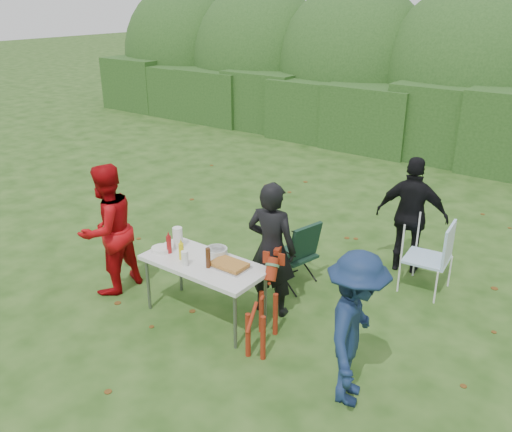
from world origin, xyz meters
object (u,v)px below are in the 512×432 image
Objects in this scene: folding_table at (204,266)px; mustard_bottle at (181,251)px; person_black_puffy at (412,216)px; person_cook at (272,249)px; ketchup_bottle at (169,245)px; child at (355,329)px; beer_bottle at (208,258)px; paper_towel_roll at (178,237)px; camping_chair at (293,251)px; lawn_chair at (427,256)px; person_red_jacket at (108,229)px; dog at (262,309)px.

folding_table is 7.50× the size of mustard_bottle.
person_cook is at bearing 53.35° from person_black_puffy.
person_cook reaches higher than ketchup_bottle.
person_black_puffy is 3.31m from ketchup_bottle.
child is 1.94m from beer_bottle.
paper_towel_roll is (-0.26, 0.21, 0.03)m from mustard_bottle.
lawn_chair is at bearing -136.06° from camping_chair.
person_cook is at bearing 116.68° from camping_chair.
lawn_chair is 2.89m from beer_bottle.
person_red_jacket is at bearing 54.51° from camping_chair.
person_red_jacket is (-1.98, -0.80, 0.02)m from person_cook.
person_black_puffy is at bearing 63.30° from beer_bottle.
folding_table is 1.57× the size of dog.
dog is at bearing 1.11° from beer_bottle.
lawn_chair reaches higher than folding_table.
person_cook is 1.17m from paper_towel_roll.
paper_towel_roll is (-1.07, -0.47, 0.03)m from person_cook.
person_cook is 1.82× the size of camping_chair.
person_red_jacket is at bearing 73.25° from child.
dog is (-1.18, 0.18, -0.32)m from child.
paper_towel_roll is at bearing 13.16° from person_cook.
beer_bottle is (0.13, -0.07, 0.17)m from folding_table.
person_black_puffy reaches higher than folding_table.
person_black_puffy is 2.89m from child.
person_cook reaches higher than person_black_puffy.
lawn_chair is at bearing 49.87° from folding_table.
person_cook reaches higher than camping_chair.
camping_chair is at bearing 80.05° from beer_bottle.
person_black_puffy is (0.92, 2.02, -0.01)m from person_cook.
person_black_puffy reaches higher than lawn_chair.
folding_table is 6.82× the size of ketchup_bottle.
mustard_bottle is at bearing 79.71° from camping_chair.
person_red_jacket is 7.13× the size of beer_bottle.
mustard_bottle is (-2.32, 0.13, 0.06)m from child.
camping_chair is at bearing 66.15° from mustard_bottle.
child is at bearing 88.42° from person_red_jacket.
paper_towel_roll is (-1.40, 0.16, 0.42)m from dog.
dog is 1.04× the size of camping_chair.
beer_bottle is at bearing 94.24° from person_red_jacket.
camping_chair is 1.73m from lawn_chair.
dog is at bearing 64.87° from child.
dog is at bearing -6.68° from paper_towel_roll.
camping_chair is 1.70m from ketchup_bottle.
child is 1.24m from dog.
lawn_chair is at bearing 124.99° from person_red_jacket.
beer_bottle reaches higher than mustard_bottle.
ketchup_bottle is at bearing 21.31° from person_cook.
child is (3.49, -0.00, -0.08)m from person_red_jacket.
folding_table is 6.25× the size of beer_bottle.
folding_table is 1.54× the size of lawn_chair.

